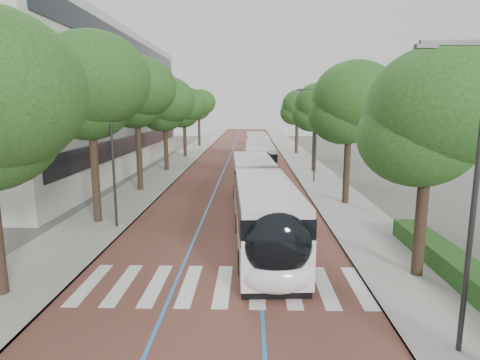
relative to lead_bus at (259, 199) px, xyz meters
name	(u,v)px	position (x,y,z in m)	size (l,w,h in m)	color
ground	(215,298)	(-1.66, -8.25, -1.63)	(160.00, 160.00, 0.00)	#51544C
road	(241,157)	(-1.66, 31.75, -1.62)	(11.00, 140.00, 0.02)	brown
sidewalk_left	(185,157)	(-9.16, 31.75, -1.57)	(4.00, 140.00, 0.12)	gray
sidewalk_right	(298,157)	(5.84, 31.75, -1.57)	(4.00, 140.00, 0.12)	gray
kerb_left	(199,157)	(-7.26, 31.75, -1.57)	(0.20, 140.00, 0.14)	gray
kerb_right	(284,157)	(3.94, 31.75, -1.57)	(0.20, 140.00, 0.14)	gray
zebra_crossing	(223,285)	(-1.46, -7.25, -1.60)	(10.55, 3.60, 0.01)	silver
lane_line_left	(229,157)	(-3.26, 31.75, -1.60)	(0.12, 126.00, 0.01)	blue
lane_line_right	(253,157)	(-0.06, 31.75, -1.60)	(0.12, 126.00, 0.01)	blue
office_building	(47,103)	(-21.14, 19.75, 5.37)	(18.11, 40.00, 14.00)	#B6B3A8
streetlight_near	(469,178)	(4.96, -11.25, 3.19)	(1.82, 0.20, 8.00)	#2B2B2D
streetlight_far	(313,127)	(4.96, 13.75, 3.19)	(1.82, 0.20, 8.00)	#2B2B2D
lamp_post_left	(113,154)	(-7.76, -0.25, 2.49)	(0.14, 0.14, 8.00)	#2B2B2D
trees_left	(148,104)	(-9.16, 13.10, 5.17)	(6.26, 60.69, 9.95)	black
trees_right	(331,110)	(6.04, 12.05, 4.65)	(5.55, 47.04, 8.94)	black
lead_bus	(259,199)	(0.00, 0.00, 0.00)	(3.54, 18.51, 3.20)	black
bus_queued_0	(259,161)	(0.36, 15.70, 0.00)	(2.64, 12.42, 3.20)	silver
bus_queued_1	(257,147)	(0.37, 28.50, 0.00)	(2.80, 12.45, 3.20)	silver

